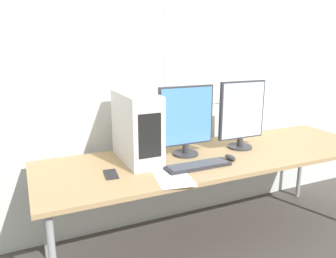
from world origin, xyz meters
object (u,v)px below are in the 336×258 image
object	(u,v)px
monitor_main	(186,120)
mouse	(230,158)
pc_tower	(137,127)
monitor_right_near	(242,114)
keyboard	(198,166)
cell_phone	(111,174)

from	to	relation	value
monitor_main	mouse	size ratio (longest dim) A/B	4.69
mouse	pc_tower	bearing A→B (deg)	155.21
monitor_main	monitor_right_near	world-z (taller)	monitor_right_near
pc_tower	keyboard	distance (m)	0.49
monitor_right_near	mouse	bearing A→B (deg)	-139.03
pc_tower	monitor_right_near	bearing A→B (deg)	-4.92
pc_tower	cell_phone	bearing A→B (deg)	-140.83
monitor_main	cell_phone	xyz separation A→B (m)	(-0.60, -0.15, -0.25)
pc_tower	monitor_right_near	world-z (taller)	monitor_right_near
keyboard	cell_phone	bearing A→B (deg)	169.24
monitor_main	keyboard	distance (m)	0.36
cell_phone	mouse	bearing A→B (deg)	1.13
monitor_right_near	keyboard	xyz separation A→B (m)	(-0.51, -0.23, -0.25)
monitor_right_near	cell_phone	bearing A→B (deg)	-173.25
monitor_right_near	mouse	size ratio (longest dim) A/B	4.85
mouse	cell_phone	size ratio (longest dim) A/B	0.68
monitor_right_near	cell_phone	world-z (taller)	monitor_right_near
cell_phone	monitor_right_near	bearing A→B (deg)	13.09
keyboard	cell_phone	distance (m)	0.56
mouse	cell_phone	distance (m)	0.83
pc_tower	mouse	distance (m)	0.68
monitor_main	monitor_right_near	size ratio (longest dim) A/B	0.97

